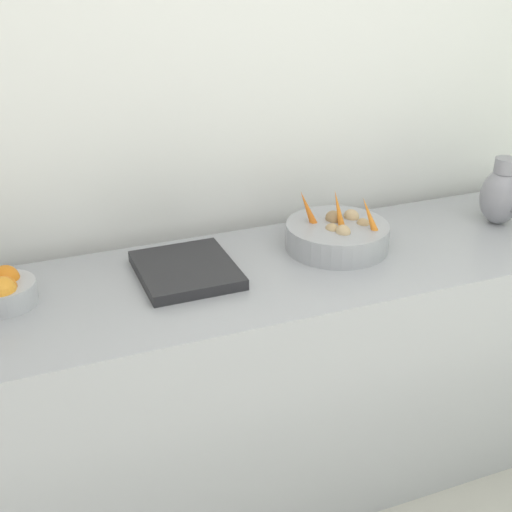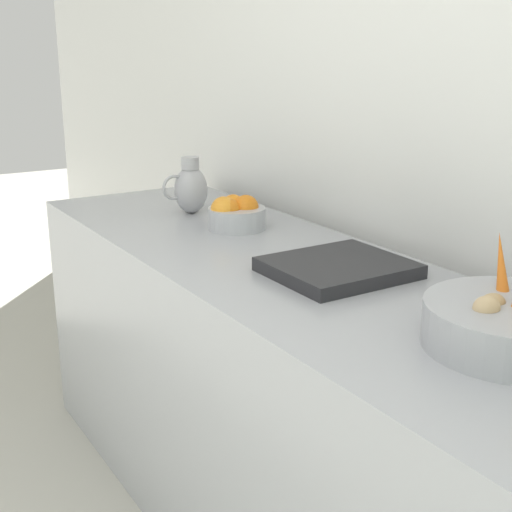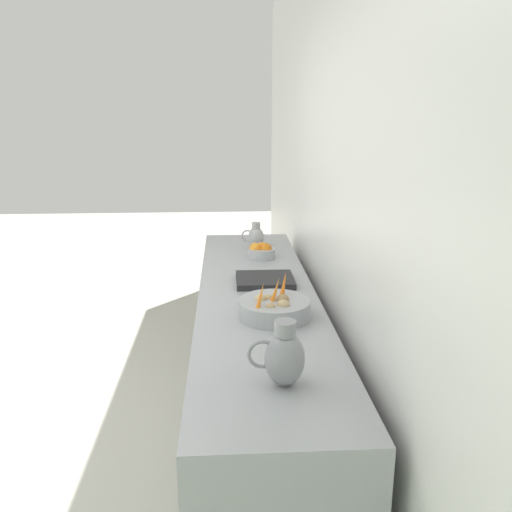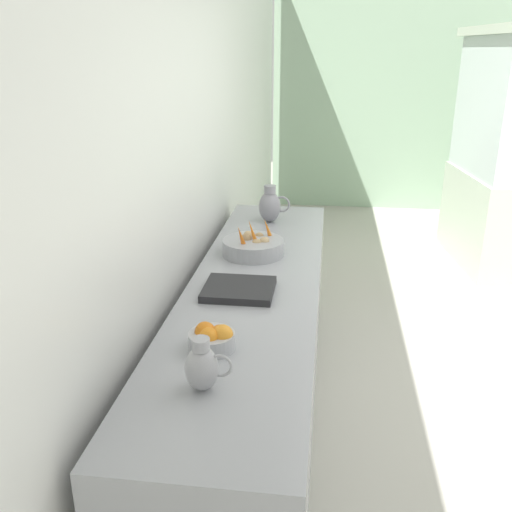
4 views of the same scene
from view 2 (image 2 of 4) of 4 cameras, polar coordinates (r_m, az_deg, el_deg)
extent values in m
cube|color=#9EA0A5|center=(1.88, 8.00, -15.80)|extent=(0.66, 2.90, 0.87)
torus|color=#9EA0A5|center=(1.49, 19.93, -6.70)|extent=(0.21, 0.21, 0.01)
cone|color=orange|center=(1.54, 19.17, -0.85)|extent=(0.07, 0.09, 0.15)
ellipsoid|color=tan|center=(1.42, 18.08, -4.01)|extent=(0.06, 0.05, 0.05)
ellipsoid|color=tan|center=(1.46, 18.55, -3.62)|extent=(0.05, 0.05, 0.04)
cylinder|color=#ADAFB5|center=(2.28, -1.55, 3.07)|extent=(0.19, 0.19, 0.07)
sphere|color=orange|center=(2.26, -2.18, 3.75)|extent=(0.07, 0.07, 0.07)
sphere|color=orange|center=(2.28, -0.82, 3.92)|extent=(0.08, 0.08, 0.08)
sphere|color=orange|center=(2.30, -1.86, 4.02)|extent=(0.08, 0.08, 0.08)
sphere|color=orange|center=(2.26, -2.62, 3.77)|extent=(0.08, 0.08, 0.08)
ellipsoid|color=#A3A3A8|center=(2.50, -5.28, 5.33)|extent=(0.12, 0.12, 0.16)
cylinder|color=#A3A3A8|center=(2.48, -5.33, 7.46)|extent=(0.06, 0.06, 0.04)
torus|color=#A3A3A8|center=(2.47, -6.62, 5.52)|extent=(0.09, 0.01, 0.09)
cube|color=#232326|center=(1.84, 6.64, -0.95)|extent=(0.34, 0.30, 0.04)
camera|label=1|loc=(2.10, -59.52, 21.38)|focal=48.53mm
camera|label=3|loc=(1.86, 121.39, 4.10)|focal=36.73mm
camera|label=4|loc=(3.92, -23.50, 23.44)|focal=39.10mm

